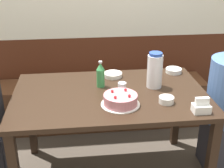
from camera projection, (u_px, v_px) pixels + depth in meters
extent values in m
cube|color=#4C2314|center=(100.00, 77.00, 3.35)|extent=(4.80, 0.04, 0.88)
cube|color=#56331E|center=(102.00, 103.00, 3.23)|extent=(2.12, 0.38, 0.47)
cube|color=black|center=(110.00, 95.00, 2.28)|extent=(1.41, 0.88, 0.03)
cube|color=black|center=(211.00, 165.00, 2.14)|extent=(0.06, 0.06, 0.72)
cube|color=black|center=(31.00, 118.00, 2.72)|extent=(0.06, 0.06, 0.72)
cube|color=black|center=(177.00, 110.00, 2.85)|extent=(0.06, 0.06, 0.72)
cylinder|color=white|center=(120.00, 104.00, 2.11)|extent=(0.26, 0.26, 0.01)
cylinder|color=#C67A84|center=(120.00, 99.00, 2.09)|extent=(0.23, 0.23, 0.07)
sphere|color=red|center=(126.00, 90.00, 2.12)|extent=(0.02, 0.02, 0.02)
sphere|color=red|center=(112.00, 91.00, 2.11)|extent=(0.02, 0.02, 0.02)
sphere|color=red|center=(115.00, 97.00, 2.02)|extent=(0.02, 0.02, 0.02)
sphere|color=red|center=(129.00, 96.00, 2.04)|extent=(0.02, 0.02, 0.02)
cylinder|color=white|center=(155.00, 71.00, 2.33)|extent=(0.12, 0.12, 0.25)
cylinder|color=#28479E|center=(156.00, 54.00, 2.27)|extent=(0.10, 0.10, 0.02)
cylinder|color=#388E4C|center=(101.00, 78.00, 2.35)|extent=(0.06, 0.06, 0.14)
cone|color=#388E4C|center=(100.00, 66.00, 2.31)|extent=(0.06, 0.06, 0.05)
cylinder|color=silver|center=(100.00, 62.00, 2.30)|extent=(0.03, 0.03, 0.01)
cube|color=white|center=(201.00, 108.00, 2.00)|extent=(0.11, 0.08, 0.05)
cube|color=white|center=(202.00, 101.00, 1.98)|extent=(0.09, 0.03, 0.05)
cylinder|color=white|center=(113.00, 75.00, 2.55)|extent=(0.15, 0.15, 0.03)
cylinder|color=white|center=(174.00, 71.00, 2.63)|extent=(0.13, 0.13, 0.04)
cylinder|color=white|center=(166.00, 100.00, 2.12)|extent=(0.10, 0.10, 0.04)
cylinder|color=silver|center=(122.00, 88.00, 2.26)|extent=(0.06, 0.06, 0.08)
cube|color=#33333D|center=(224.00, 143.00, 2.61)|extent=(0.34, 0.30, 0.45)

